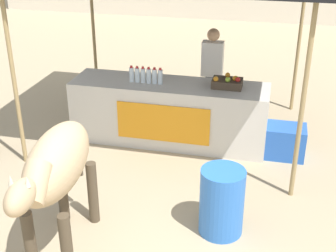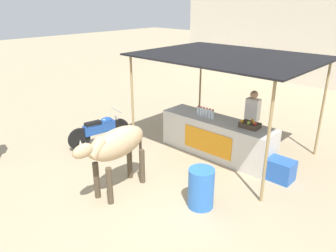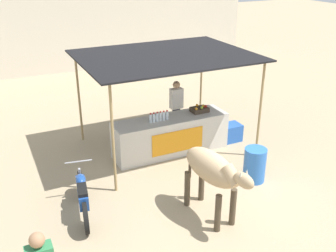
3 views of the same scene
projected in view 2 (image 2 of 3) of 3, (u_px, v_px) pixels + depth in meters
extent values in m
plane|color=tan|center=(156.00, 187.00, 7.00)|extent=(60.00, 60.00, 0.00)
cube|color=beige|center=(217.00, 137.00, 8.34)|extent=(3.00, 0.80, 0.96)
cube|color=orange|center=(207.00, 142.00, 8.05)|extent=(1.40, 0.02, 0.58)
cube|color=black|center=(228.00, 56.00, 7.81)|extent=(4.20, 3.20, 0.04)
cylinder|color=#997F51|center=(132.00, 103.00, 8.47)|extent=(0.06, 0.06, 2.50)
cylinder|color=#997F51|center=(268.00, 144.00, 6.08)|extent=(0.06, 0.06, 2.50)
cylinder|color=#997F51|center=(200.00, 83.00, 10.44)|extent=(0.06, 0.06, 2.50)
cylinder|color=#997F51|center=(323.00, 108.00, 8.05)|extent=(0.06, 0.06, 2.50)
cylinder|color=silver|center=(198.00, 111.00, 8.45)|extent=(0.07, 0.07, 0.22)
cylinder|color=red|center=(198.00, 106.00, 8.41)|extent=(0.04, 0.04, 0.03)
cylinder|color=silver|center=(201.00, 111.00, 8.39)|extent=(0.07, 0.07, 0.22)
cylinder|color=red|center=(201.00, 107.00, 8.35)|extent=(0.04, 0.04, 0.03)
cylinder|color=silver|center=(204.00, 112.00, 8.34)|extent=(0.07, 0.07, 0.22)
cylinder|color=red|center=(204.00, 108.00, 8.29)|extent=(0.04, 0.04, 0.03)
cylinder|color=silver|center=(207.00, 113.00, 8.28)|extent=(0.07, 0.07, 0.22)
cylinder|color=red|center=(207.00, 108.00, 8.23)|extent=(0.04, 0.04, 0.03)
cylinder|color=silver|center=(210.00, 114.00, 8.22)|extent=(0.07, 0.07, 0.22)
cylinder|color=red|center=(210.00, 109.00, 8.18)|extent=(0.04, 0.04, 0.03)
cylinder|color=silver|center=(213.00, 115.00, 8.17)|extent=(0.07, 0.07, 0.22)
cylinder|color=red|center=(213.00, 110.00, 8.12)|extent=(0.04, 0.04, 0.03)
cube|color=#3F3326|center=(250.00, 125.00, 7.63)|extent=(0.44, 0.32, 0.12)
sphere|color=orange|center=(242.00, 121.00, 7.63)|extent=(0.08, 0.08, 0.08)
sphere|color=#8CB22D|center=(249.00, 123.00, 7.52)|extent=(0.08, 0.08, 0.08)
sphere|color=orange|center=(252.00, 120.00, 7.68)|extent=(0.08, 0.08, 0.08)
sphere|color=#B21E19|center=(255.00, 124.00, 7.46)|extent=(0.08, 0.08, 0.08)
sphere|color=#8CB22D|center=(255.00, 123.00, 7.51)|extent=(0.08, 0.08, 0.08)
sphere|color=orange|center=(254.00, 123.00, 7.52)|extent=(0.08, 0.08, 0.08)
cylinder|color=#383842|center=(250.00, 136.00, 8.52)|extent=(0.22, 0.22, 0.88)
cube|color=silver|center=(253.00, 109.00, 8.26)|extent=(0.34, 0.20, 0.56)
sphere|color=tan|center=(254.00, 95.00, 8.12)|extent=(0.20, 0.20, 0.20)
cube|color=blue|center=(280.00, 170.00, 7.23)|extent=(0.60, 0.44, 0.48)
cylinder|color=blue|center=(201.00, 188.00, 6.24)|extent=(0.50, 0.50, 0.80)
ellipsoid|color=tan|center=(118.00, 143.00, 6.55)|extent=(0.69, 1.45, 0.60)
cylinder|color=#493D2C|center=(110.00, 186.00, 6.33)|extent=(0.12, 0.12, 0.78)
cylinder|color=#493D2C|center=(97.00, 180.00, 6.53)|extent=(0.12, 0.12, 0.78)
cylinder|color=#493D2C|center=(142.00, 166.00, 7.07)|extent=(0.12, 0.12, 0.78)
cylinder|color=#493D2C|center=(130.00, 162.00, 7.27)|extent=(0.12, 0.12, 0.78)
cylinder|color=tan|center=(96.00, 148.00, 6.06)|extent=(0.29, 0.48, 0.41)
ellipsoid|color=tan|center=(83.00, 151.00, 5.81)|extent=(0.27, 0.46, 0.26)
cone|color=beige|center=(86.00, 144.00, 5.74)|extent=(0.05, 0.05, 0.10)
cone|color=beige|center=(80.00, 142.00, 5.81)|extent=(0.05, 0.05, 0.10)
cylinder|color=#493D2C|center=(140.00, 144.00, 7.15)|extent=(0.06, 0.06, 0.60)
cylinder|color=black|center=(119.00, 129.00, 9.35)|extent=(0.18, 0.60, 0.60)
cylinder|color=black|center=(79.00, 139.00, 8.66)|extent=(0.18, 0.60, 0.60)
cube|color=#1E4799|center=(99.00, 128.00, 8.94)|extent=(0.33, 0.92, 0.28)
ellipsoid|color=#1E4799|center=(106.00, 121.00, 9.01)|extent=(0.26, 0.39, 0.20)
cube|color=black|center=(93.00, 124.00, 8.78)|extent=(0.25, 0.46, 0.10)
cylinder|color=#99999E|center=(116.00, 110.00, 9.11)|extent=(0.55, 0.12, 0.03)
cylinder|color=#99999E|center=(118.00, 122.00, 9.26)|extent=(0.08, 0.21, 0.49)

